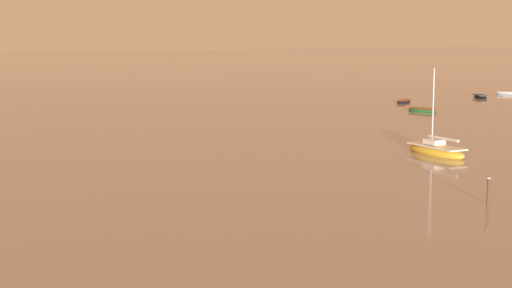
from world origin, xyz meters
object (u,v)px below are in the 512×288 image
at_px(rowboat_moored_4, 509,94).
at_px(sailboat_moored_0, 436,150).
at_px(rowboat_moored_1, 480,97).
at_px(rowboat_moored_7, 404,102).
at_px(rowboat_moored_9, 422,110).
at_px(mooring_post_right, 488,191).

distance_m(rowboat_moored_4, sailboat_moored_0, 72.15).
xyz_separation_m(rowboat_moored_1, sailboat_moored_0, (-49.18, -40.35, 0.14)).
xyz_separation_m(rowboat_moored_1, rowboat_moored_7, (-16.87, -0.34, -0.03)).
bearing_deg(sailboat_moored_0, rowboat_moored_1, -45.12).
bearing_deg(rowboat_moored_1, rowboat_moored_4, -47.19).
xyz_separation_m(rowboat_moored_9, mooring_post_right, (-36.81, -44.84, 0.62)).
height_order(rowboat_moored_1, rowboat_moored_4, rowboat_moored_1).
bearing_deg(rowboat_moored_4, rowboat_moored_7, 52.76).
xyz_separation_m(sailboat_moored_0, mooring_post_right, (-11.72, -16.48, 0.48)).
height_order(rowboat_moored_7, mooring_post_right, mooring_post_right).
bearing_deg(rowboat_moored_7, rowboat_moored_4, 162.21).
height_order(sailboat_moored_0, rowboat_moored_9, sailboat_moored_0).
relative_size(rowboat_moored_9, mooring_post_right, 2.48).
bearing_deg(mooring_post_right, rowboat_moored_9, 50.62).
height_order(sailboat_moored_0, mooring_post_right, sailboat_moored_0).
distance_m(rowboat_moored_7, mooring_post_right, 71.61).
relative_size(rowboat_moored_4, mooring_post_right, 2.20).
height_order(rowboat_moored_1, rowboat_moored_9, rowboat_moored_1).
relative_size(rowboat_moored_1, rowboat_moored_9, 1.01).
bearing_deg(rowboat_moored_1, mooring_post_right, 163.38).
relative_size(rowboat_moored_1, sailboat_moored_0, 0.61).
height_order(rowboat_moored_4, rowboat_moored_9, rowboat_moored_9).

